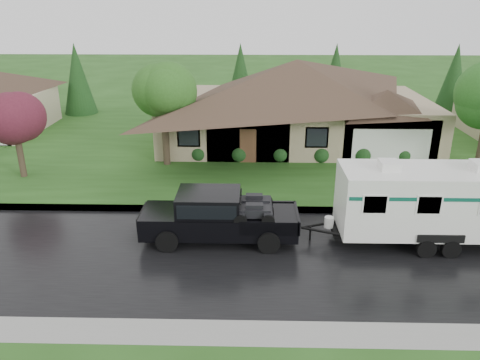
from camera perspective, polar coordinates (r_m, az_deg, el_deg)
ground at (r=20.58m, az=4.22°, el=-6.43°), size 140.00×140.00×0.00m
road at (r=18.83m, az=4.49°, el=-9.24°), size 140.00×8.00×0.01m
curb at (r=22.56m, az=3.97°, el=-3.62°), size 140.00×0.50×0.15m
lawn at (r=34.55m, az=3.11°, el=5.29°), size 140.00×26.00×0.15m
house_main at (r=32.76m, az=7.37°, el=10.59°), size 19.44×10.80×6.90m
tree_left_green at (r=27.76m, az=-9.35°, el=10.11°), size 3.63×3.63×6.01m
tree_red at (r=28.32m, az=-25.81°, el=6.58°), size 2.83×2.83×4.69m
shrub_row at (r=29.07m, az=7.38°, el=3.24°), size 13.60×1.00×1.00m
pickup_truck at (r=19.52m, az=-2.88°, el=-4.23°), size 6.44×2.45×2.15m
travel_trailer at (r=20.55m, az=22.44°, el=-2.31°), size 7.94×2.79×3.56m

